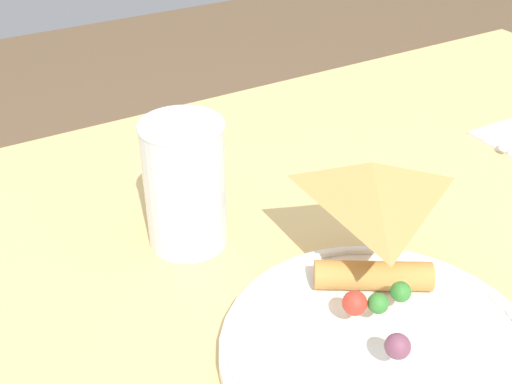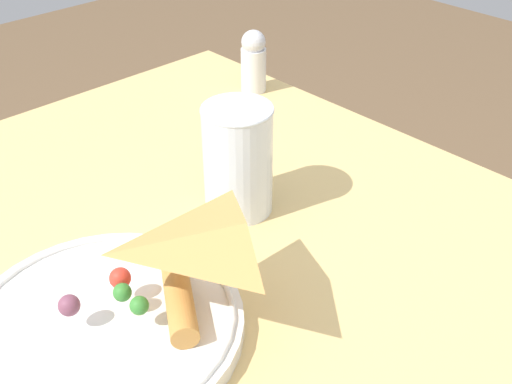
{
  "view_description": "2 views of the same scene",
  "coord_description": "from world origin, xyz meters",
  "views": [
    {
      "loc": [
        0.36,
        0.3,
        1.1
      ],
      "look_at": [
        0.11,
        -0.13,
        0.78
      ],
      "focal_mm": 45.0,
      "sensor_mm": 36.0,
      "label": 1
    },
    {
      "loc": [
        -0.26,
        0.23,
        1.14
      ],
      "look_at": [
        0.1,
        -0.11,
        0.8
      ],
      "focal_mm": 45.0,
      "sensor_mm": 36.0,
      "label": 2
    }
  ],
  "objects": [
    {
      "name": "dining_table",
      "position": [
        0.0,
        0.0,
        0.63
      ],
      "size": [
        1.1,
        0.85,
        0.73
      ],
      "color": "#DBB770",
      "rests_on": "ground_plane"
    },
    {
      "name": "plate_pizza",
      "position": [
        0.11,
        0.05,
        0.74
      ],
      "size": [
        0.24,
        0.24,
        0.05
      ],
      "color": "white",
      "rests_on": "dining_table"
    },
    {
      "name": "milk_glass",
      "position": [
        0.17,
        -0.15,
        0.79
      ],
      "size": [
        0.07,
        0.07,
        0.12
      ],
      "color": "white",
      "rests_on": "dining_table"
    }
  ]
}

